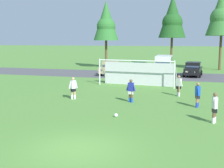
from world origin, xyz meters
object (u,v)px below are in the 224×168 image
(player_striker_near, at_px, (73,88))
(parked_car_slot_left, at_px, (139,67))
(player_defender_far, at_px, (198,95))
(parked_car_slot_center, at_px, (193,69))
(soccer_goal, at_px, (138,72))
(player_midfield_center, at_px, (179,86))
(soccer_ball, at_px, (116,115))
(player_winger_left, at_px, (215,108))
(player_winger_right, at_px, (131,91))
(parked_car_slot_center_left, at_px, (164,65))
(parked_car_slot_far_left, at_px, (111,68))

(player_striker_near, distance_m, parked_car_slot_left, 17.75)
(player_defender_far, xyz_separation_m, parked_car_slot_center, (-0.73, 17.60, 0.05))
(soccer_goal, relative_size, parked_car_slot_center, 1.75)
(player_midfield_center, bearing_deg, parked_car_slot_center, 86.94)
(soccer_goal, xyz_separation_m, player_defender_far, (5.71, -8.39, -0.47))
(soccer_ball, height_order, parked_car_slot_center, parked_car_slot_center)
(player_winger_left, distance_m, player_winger_right, 6.75)
(player_defender_far, height_order, parked_car_slot_left, parked_car_slot_left)
(parked_car_slot_center, bearing_deg, player_striker_near, -115.24)
(player_defender_far, distance_m, parked_car_slot_center, 17.62)
(soccer_goal, height_order, parked_car_slot_center_left, soccer_goal)
(soccer_goal, bearing_deg, player_striker_near, -111.45)
(player_midfield_center, relative_size, player_defender_far, 1.00)
(parked_car_slot_far_left, xyz_separation_m, parked_car_slot_center, (9.99, 1.38, 0.00))
(parked_car_slot_center_left, bearing_deg, parked_car_slot_left, 152.87)
(player_winger_right, relative_size, parked_car_slot_far_left, 0.38)
(soccer_goal, bearing_deg, soccer_ball, -84.03)
(player_striker_near, height_order, player_defender_far, same)
(parked_car_slot_center_left, bearing_deg, player_winger_right, -91.54)
(player_winger_left, bearing_deg, player_midfield_center, 107.88)
(player_winger_left, height_order, parked_car_slot_center, parked_car_slot_center)
(player_defender_far, bearing_deg, parked_car_slot_left, 112.58)
(parked_car_slot_left, bearing_deg, soccer_ball, -82.09)
(soccer_goal, height_order, player_midfield_center, soccer_goal)
(parked_car_slot_far_left, bearing_deg, parked_car_slot_center_left, 0.05)
(player_midfield_center, relative_size, parked_car_slot_left, 0.38)
(parked_car_slot_center, bearing_deg, player_winger_left, -85.61)
(player_winger_left, xyz_separation_m, parked_car_slot_far_left, (-11.62, 19.88, 0.05))
(parked_car_slot_left, relative_size, parked_car_slot_center, 0.99)
(soccer_goal, height_order, parked_car_slot_left, soccer_goal)
(player_winger_left, height_order, parked_car_slot_center_left, parked_car_slot_center_left)
(soccer_ball, relative_size, parked_car_slot_left, 0.05)
(parked_car_slot_left, bearing_deg, parked_car_slot_center, -2.92)
(player_striker_near, distance_m, parked_car_slot_center, 19.18)
(soccer_ball, relative_size, player_winger_right, 0.13)
(soccer_ball, bearing_deg, soccer_goal, 95.97)
(soccer_goal, bearing_deg, parked_car_slot_center, 61.60)
(player_defender_far, xyz_separation_m, parked_car_slot_far_left, (-10.72, 16.22, 0.05))
(soccer_ball, xyz_separation_m, player_winger_right, (-0.12, 4.30, 0.71))
(player_winger_right, xyz_separation_m, parked_car_slot_center, (3.81, 17.26, 0.05))
(soccer_ball, height_order, player_winger_left, player_winger_left)
(player_midfield_center, height_order, player_winger_right, same)
(soccer_ball, height_order, parked_car_slot_center_left, parked_car_slot_center_left)
(parked_car_slot_left, bearing_deg, parked_car_slot_center_left, -27.13)
(soccer_goal, distance_m, parked_car_slot_center, 10.49)
(parked_car_slot_far_left, bearing_deg, parked_car_slot_center, 7.86)
(player_defender_far, distance_m, parked_car_slot_far_left, 19.44)
(soccer_ball, distance_m, soccer_goal, 12.47)
(soccer_ball, xyz_separation_m, player_defender_far, (4.42, 3.96, 0.71))
(parked_car_slot_center, bearing_deg, player_midfield_center, -93.06)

